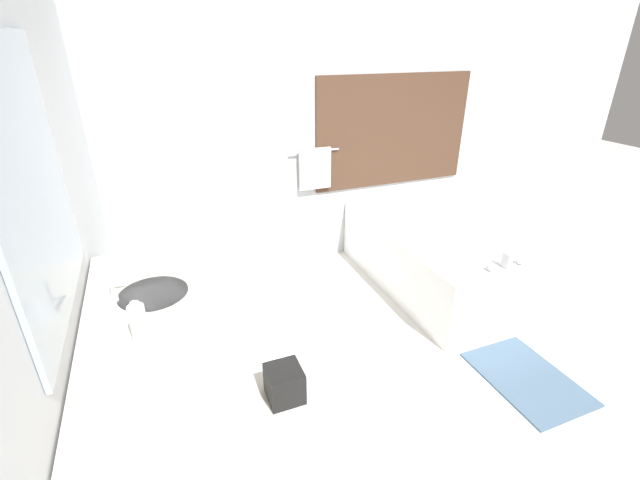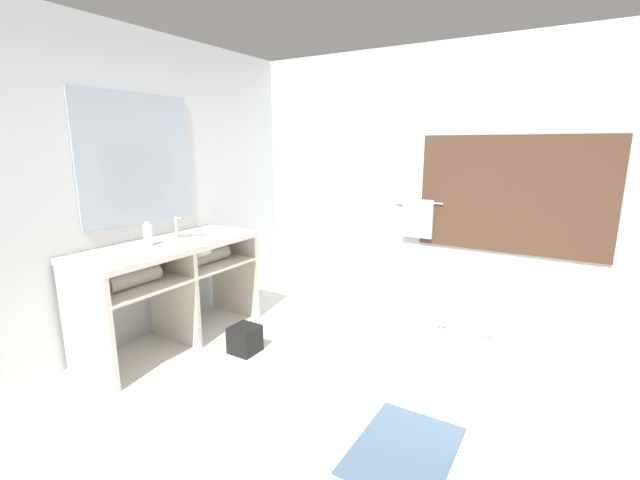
# 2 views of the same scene
# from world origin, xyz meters

# --- Properties ---
(ground_plane) EXTENTS (16.00, 16.00, 0.00)m
(ground_plane) POSITION_xyz_m (0.00, 0.00, 0.00)
(ground_plane) COLOR silver
(ground_plane) RESTS_ON ground
(wall_back_with_blinds) EXTENTS (7.40, 0.13, 2.70)m
(wall_back_with_blinds) POSITION_xyz_m (0.02, 2.23, 1.35)
(wall_back_with_blinds) COLOR silver
(wall_back_with_blinds) RESTS_ON ground_plane
(wall_left_with_mirror) EXTENTS (0.08, 7.40, 2.70)m
(wall_left_with_mirror) POSITION_xyz_m (-2.23, 0.01, 1.36)
(wall_left_with_mirror) COLOR silver
(wall_left_with_mirror) RESTS_ON ground_plane
(vanity_counter) EXTENTS (0.67, 1.61, 0.91)m
(vanity_counter) POSITION_xyz_m (-1.85, 0.28, 0.66)
(vanity_counter) COLOR beige
(vanity_counter) RESTS_ON ground_plane
(sink_faucet) EXTENTS (0.09, 0.04, 0.18)m
(sink_faucet) POSITION_xyz_m (-2.04, 0.50, 0.99)
(sink_faucet) COLOR silver
(sink_faucet) RESTS_ON vanity_counter
(bathtub) EXTENTS (1.05, 1.81, 0.69)m
(bathtub) POSITION_xyz_m (0.57, 1.28, 0.31)
(bathtub) COLOR white
(bathtub) RESTS_ON ground_plane
(water_bottle_1) EXTENTS (0.07, 0.07, 0.20)m
(water_bottle_1) POSITION_xyz_m (-1.92, 0.10, 1.00)
(water_bottle_1) COLOR white
(water_bottle_1) RESTS_ON vanity_counter
(waste_bin) EXTENTS (0.22, 0.22, 0.23)m
(waste_bin) POSITION_xyz_m (-1.19, 0.41, 0.11)
(waste_bin) COLOR black
(waste_bin) RESTS_ON ground_plane
(bath_mat) EXTENTS (0.54, 0.75, 0.02)m
(bath_mat) POSITION_xyz_m (0.40, -0.05, 0.01)
(bath_mat) COLOR slate
(bath_mat) RESTS_ON ground_plane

